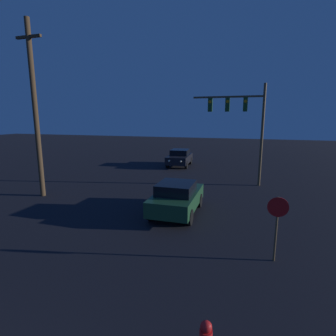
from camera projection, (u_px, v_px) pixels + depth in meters
car_near at (177, 197)px, 12.48m from camera, size 1.98×4.03×1.56m
car_far at (180, 157)px, 24.98m from camera, size 2.12×4.09×1.56m
traffic_signal_mast at (242, 117)px, 17.36m from camera, size 4.70×0.30×6.71m
stop_sign at (277, 218)px, 8.17m from camera, size 0.63×0.07×2.14m
utility_pole at (35, 109)px, 14.57m from camera, size 1.59×0.28×9.73m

